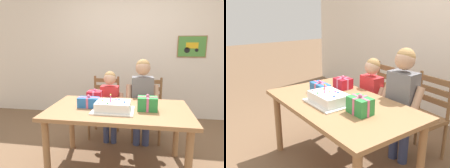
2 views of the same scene
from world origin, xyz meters
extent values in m
plane|color=brown|center=(0.00, 0.00, 0.00)|extent=(20.00, 20.00, 0.00)
cube|color=silver|center=(0.00, 1.85, 1.30)|extent=(6.40, 0.08, 2.60)
cube|color=olive|center=(1.12, 1.80, 1.38)|extent=(0.51, 0.02, 0.39)
cube|color=#4C8E3D|center=(1.12, 1.79, 1.38)|extent=(0.48, 0.01, 0.36)
cube|color=gold|center=(1.12, 1.79, 1.40)|extent=(0.22, 0.01, 0.11)
cylinder|color=black|center=(1.03, 1.79, 1.32)|extent=(0.10, 0.01, 0.10)
cylinder|color=black|center=(1.20, 1.79, 1.32)|extent=(0.06, 0.01, 0.06)
cube|color=#9E7047|center=(0.00, 0.00, 0.71)|extent=(1.54, 0.89, 0.04)
cylinder|color=#9E7047|center=(-0.69, -0.36, 0.34)|extent=(0.07, 0.07, 0.69)
cylinder|color=#9E7047|center=(0.69, -0.36, 0.34)|extent=(0.07, 0.07, 0.69)
cylinder|color=#9E7047|center=(-0.69, 0.36, 0.34)|extent=(0.07, 0.07, 0.69)
cylinder|color=#9E7047|center=(0.69, 0.36, 0.34)|extent=(0.07, 0.07, 0.69)
cube|color=white|center=(-0.05, -0.10, 0.73)|extent=(0.44, 0.34, 0.01)
cube|color=white|center=(-0.05, -0.10, 0.78)|extent=(0.36, 0.26, 0.09)
cylinder|color=#E04C9E|center=(-0.07, -0.13, 0.86)|extent=(0.01, 0.01, 0.07)
sphere|color=yellow|center=(-0.07, -0.13, 0.91)|extent=(0.02, 0.02, 0.02)
sphere|color=purple|center=(-0.02, -0.04, 0.84)|extent=(0.02, 0.02, 0.02)
sphere|color=green|center=(-0.09, -0.20, 0.84)|extent=(0.02, 0.02, 0.02)
sphere|color=blue|center=(0.01, -0.03, 0.84)|extent=(0.02, 0.02, 0.02)
sphere|color=yellow|center=(-0.16, -0.09, 0.84)|extent=(0.02, 0.02, 0.02)
sphere|color=yellow|center=(-0.05, -0.09, 0.84)|extent=(0.01, 0.01, 0.01)
sphere|color=blue|center=(0.08, -0.13, 0.84)|extent=(0.02, 0.02, 0.02)
sphere|color=red|center=(-0.18, -0.20, 0.84)|extent=(0.01, 0.01, 0.01)
cube|color=#286BB7|center=(-0.34, -0.02, 0.78)|extent=(0.23, 0.12, 0.11)
cube|color=#DB668E|center=(-0.34, -0.02, 0.78)|extent=(0.24, 0.02, 0.12)
cube|color=#DB668E|center=(-0.34, -0.02, 0.78)|extent=(0.02, 0.13, 0.12)
sphere|color=#DB668E|center=(-0.34, -0.02, 0.85)|extent=(0.04, 0.04, 0.04)
cube|color=#2D8E42|center=(0.31, -0.02, 0.80)|extent=(0.21, 0.15, 0.14)
cube|color=#DB668E|center=(0.31, -0.02, 0.80)|extent=(0.21, 0.02, 0.15)
cube|color=#DB668E|center=(0.31, -0.02, 0.80)|extent=(0.02, 0.15, 0.15)
sphere|color=#DB668E|center=(0.31, -0.02, 0.89)|extent=(0.04, 0.04, 0.04)
cube|color=red|center=(-0.34, 0.29, 0.78)|extent=(0.17, 0.16, 0.11)
cube|color=#DB668E|center=(-0.34, 0.29, 0.78)|extent=(0.18, 0.02, 0.12)
cube|color=#DB668E|center=(-0.34, 0.29, 0.78)|extent=(0.02, 0.16, 0.12)
sphere|color=#DB668E|center=(-0.34, 0.29, 0.86)|extent=(0.04, 0.04, 0.04)
cube|color=brown|center=(-0.33, 0.82, 0.45)|extent=(0.43, 0.43, 0.04)
cylinder|color=brown|center=(-0.15, 0.62, 0.21)|extent=(0.04, 0.04, 0.43)
cylinder|color=brown|center=(-0.53, 0.63, 0.21)|extent=(0.04, 0.04, 0.43)
cylinder|color=brown|center=(-0.13, 1.00, 0.21)|extent=(0.04, 0.04, 0.43)
cylinder|color=brown|center=(-0.51, 1.01, 0.21)|extent=(0.04, 0.04, 0.43)
cylinder|color=brown|center=(-0.13, 1.00, 0.70)|extent=(0.04, 0.04, 0.45)
cylinder|color=brown|center=(-0.51, 1.01, 0.70)|extent=(0.04, 0.04, 0.45)
cube|color=brown|center=(-0.32, 1.01, 0.63)|extent=(0.36, 0.04, 0.06)
cube|color=brown|center=(-0.32, 1.01, 0.74)|extent=(0.36, 0.04, 0.06)
cube|color=brown|center=(-0.32, 1.01, 0.85)|extent=(0.36, 0.04, 0.06)
cube|color=brown|center=(0.33, 0.82, 0.45)|extent=(0.45, 0.45, 0.04)
cylinder|color=brown|center=(0.51, 0.61, 0.21)|extent=(0.04, 0.04, 0.43)
cylinder|color=brown|center=(0.13, 0.64, 0.21)|extent=(0.04, 0.04, 0.43)
cylinder|color=brown|center=(0.53, 0.99, 0.21)|extent=(0.04, 0.04, 0.43)
cylinder|color=brown|center=(0.15, 1.02, 0.21)|extent=(0.04, 0.04, 0.43)
cylinder|color=brown|center=(0.53, 0.99, 0.70)|extent=(0.04, 0.04, 0.45)
cylinder|color=brown|center=(0.15, 1.02, 0.70)|extent=(0.04, 0.04, 0.45)
cube|color=brown|center=(0.34, 1.01, 0.63)|extent=(0.36, 0.05, 0.06)
cube|color=brown|center=(0.34, 1.01, 0.74)|extent=(0.36, 0.05, 0.06)
cube|color=brown|center=(0.34, 1.01, 0.85)|extent=(0.36, 0.05, 0.06)
cylinder|color=#38426B|center=(0.32, 0.60, 0.23)|extent=(0.10, 0.10, 0.46)
cylinder|color=#38426B|center=(0.19, 0.59, 0.23)|extent=(0.10, 0.10, 0.46)
cube|color=slate|center=(0.25, 0.59, 0.73)|extent=(0.30, 0.20, 0.53)
cylinder|color=tan|center=(0.43, 0.57, 0.71)|extent=(0.09, 0.22, 0.35)
cylinder|color=tan|center=(0.07, 0.54, 0.71)|extent=(0.09, 0.22, 0.35)
sphere|color=tan|center=(0.25, 0.59, 1.11)|extent=(0.20, 0.20, 0.20)
sphere|color=#A87F4C|center=(0.25, 0.60, 1.13)|extent=(0.19, 0.19, 0.19)
cylinder|color=#38426B|center=(-0.14, 0.59, 0.20)|extent=(0.08, 0.08, 0.40)
cylinder|color=#38426B|center=(-0.25, 0.59, 0.20)|extent=(0.08, 0.08, 0.40)
cube|color=red|center=(-0.20, 0.59, 0.62)|extent=(0.25, 0.16, 0.45)
cylinder|color=tan|center=(-0.04, 0.56, 0.61)|extent=(0.07, 0.19, 0.30)
cylinder|color=tan|center=(-0.36, 0.57, 0.61)|extent=(0.07, 0.19, 0.30)
sphere|color=tan|center=(-0.20, 0.59, 0.95)|extent=(0.17, 0.17, 0.17)
sphere|color=#A87F4C|center=(-0.20, 0.60, 0.98)|extent=(0.16, 0.16, 0.16)
camera|label=1|loc=(0.27, -2.11, 1.42)|focal=32.29mm
camera|label=2|loc=(1.80, -1.33, 1.59)|focal=40.14mm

